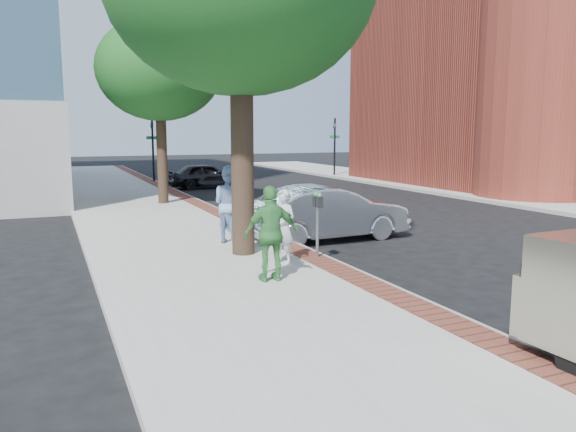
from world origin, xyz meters
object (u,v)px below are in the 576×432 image
parking_meter (318,211)px  bg_car (206,176)px  person_officer (230,204)px  person_gray (283,227)px  person_green (271,234)px  sedan_silver (327,213)px

parking_meter → bg_car: (2.19, 17.60, -0.54)m
parking_meter → person_officer: bearing=117.7°
parking_meter → person_gray: person_gray is taller
parking_meter → bg_car: 17.74m
person_green → sedan_silver: bearing=-126.2°
person_officer → sedan_silver: bearing=-117.6°
person_green → sedan_silver: 5.02m
person_gray → person_officer: person_officer is taller
person_gray → person_green: (-0.74, -1.18, 0.10)m
person_gray → sedan_silver: (2.44, 2.69, -0.21)m
person_officer → person_green: size_ratio=1.09×
person_gray → sedan_silver: size_ratio=0.35×
person_officer → bg_car: 15.56m
bg_car → sedan_silver: bearing=175.2°
parking_meter → person_officer: 2.75m
sedan_silver → person_green: bearing=137.1°
person_gray → person_green: person_green is taller
parking_meter → sedan_silver: parking_meter is taller
parking_meter → person_officer: size_ratio=0.75×
parking_meter → person_officer: person_officer is taller
sedan_silver → bg_car: bearing=-6.0°
person_green → person_gray: bearing=-118.9°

